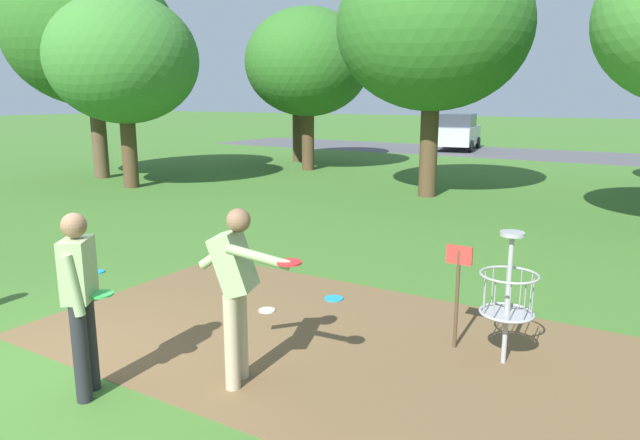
{
  "coord_description": "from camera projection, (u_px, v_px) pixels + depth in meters",
  "views": [
    {
      "loc": [
        5.09,
        -2.81,
        2.68
      ],
      "look_at": [
        1.01,
        3.87,
        1.0
      ],
      "focal_mm": 32.15,
      "sensor_mm": 36.0,
      "label": 1
    }
  ],
  "objects": [
    {
      "name": "frisbee_mid_grass",
      "position": [
        97.0,
        272.0,
        8.95
      ],
      "size": [
        0.21,
        0.21,
        0.02
      ],
      "primitive_type": "cylinder",
      "color": "#1E93DB",
      "rests_on": "ground"
    },
    {
      "name": "player_throwing",
      "position": [
        236.0,
        285.0,
        5.28
      ],
      "size": [
        1.17,
        0.46,
        1.71
      ],
      "color": "tan",
      "rests_on": "ground"
    },
    {
      "name": "player_waiting_left",
      "position": [
        81.0,
        295.0,
        5.07
      ],
      "size": [
        0.45,
        0.48,
        1.71
      ],
      "color": "#232328",
      "rests_on": "ground"
    },
    {
      "name": "parked_car_leftmost",
      "position": [
        458.0,
        132.0,
        29.63
      ],
      "size": [
        2.46,
        4.43,
        1.84
      ],
      "color": "#B2B7BC",
      "rests_on": "ground"
    },
    {
      "name": "dirt_tee_pad",
      "position": [
        327.0,
        340.0,
        6.45
      ],
      "size": [
        6.68,
        3.83,
        0.01
      ],
      "primitive_type": "cube",
      "color": "brown",
      "rests_on": "ground"
    },
    {
      "name": "frisbee_near_basket",
      "position": [
        334.0,
        299.0,
        7.76
      ],
      "size": [
        0.26,
        0.26,
        0.02
      ],
      "primitive_type": "cylinder",
      "color": "#1E93DB",
      "rests_on": "ground"
    },
    {
      "name": "parking_lot_strip",
      "position": [
        544.0,
        155.0,
        27.17
      ],
      "size": [
        36.0,
        6.0,
        0.01
      ],
      "primitive_type": "cube",
      "color": "#4C4C51",
      "rests_on": "ground"
    },
    {
      "name": "tree_mid_right",
      "position": [
        91.0,
        35.0,
        18.51
      ],
      "size": [
        5.42,
        5.42,
        6.97
      ],
      "color": "brown",
      "rests_on": "ground"
    },
    {
      "name": "tree_near_left",
      "position": [
        433.0,
        28.0,
        14.91
      ],
      "size": [
        5.08,
        5.08,
        6.62
      ],
      "color": "#4C3823",
      "rests_on": "ground"
    },
    {
      "name": "disc_golf_basket",
      "position": [
        502.0,
        292.0,
        5.79
      ],
      "size": [
        0.98,
        0.58,
        1.39
      ],
      "color": "#9E9EA3",
      "rests_on": "ground"
    },
    {
      "name": "tree_mid_center",
      "position": [
        308.0,
        63.0,
        20.77
      ],
      "size": [
        4.56,
        4.56,
        5.86
      ],
      "color": "#4C3823",
      "rests_on": "ground"
    },
    {
      "name": "ground_plane",
      "position": [
        21.0,
        382.0,
        5.5
      ],
      "size": [
        160.0,
        160.0,
        0.0
      ],
      "primitive_type": "plane",
      "color": "#3D6B28"
    },
    {
      "name": "tree_far_center",
      "position": [
        123.0,
        60.0,
        16.62
      ],
      "size": [
        4.36,
        4.36,
        5.61
      ],
      "color": "#4C3823",
      "rests_on": "ground"
    },
    {
      "name": "tree_far_left",
      "position": [
        297.0,
        56.0,
        23.57
      ],
      "size": [
        4.08,
        4.08,
        6.1
      ],
      "color": "#4C3823",
      "rests_on": "ground"
    },
    {
      "name": "frisbee_by_tee",
      "position": [
        267.0,
        310.0,
        7.33
      ],
      "size": [
        0.21,
        0.21,
        0.02
      ],
      "primitive_type": "cylinder",
      "color": "white",
      "rests_on": "ground"
    }
  ]
}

